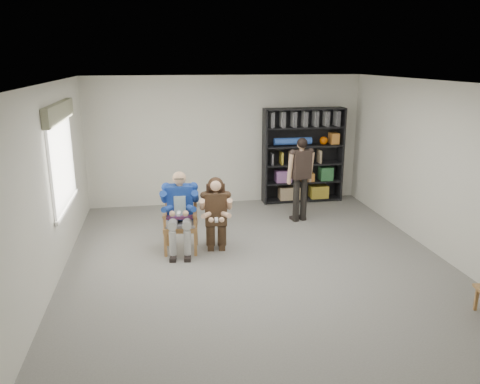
{
  "coord_description": "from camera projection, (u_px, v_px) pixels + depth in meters",
  "views": [
    {
      "loc": [
        -1.46,
        -6.57,
        3.12
      ],
      "look_at": [
        -0.2,
        0.6,
        1.05
      ],
      "focal_mm": 35.0,
      "sensor_mm": 36.0,
      "label": 1
    }
  ],
  "objects": [
    {
      "name": "floor",
      "position": [
        259.0,
        266.0,
        7.32
      ],
      "size": [
        6.0,
        7.0,
        0.01
      ],
      "primitive_type": "cube",
      "color": "slate",
      "rests_on": "ground"
    },
    {
      "name": "standing_man",
      "position": [
        301.0,
        180.0,
        9.16
      ],
      "size": [
        0.57,
        0.4,
        1.68
      ],
      "primitive_type": null,
      "rotation": [
        0.0,
        0.0,
        0.23
      ],
      "color": "#2B211C",
      "rests_on": "floor"
    },
    {
      "name": "armchair",
      "position": [
        181.0,
        221.0,
        7.77
      ],
      "size": [
        0.67,
        0.66,
        1.06
      ],
      "primitive_type": null,
      "rotation": [
        0.0,
        0.0,
        -0.11
      ],
      "color": "#A06C3D",
      "rests_on": "floor"
    },
    {
      "name": "room_shell",
      "position": [
        260.0,
        180.0,
        6.94
      ],
      "size": [
        6.0,
        7.0,
        2.8
      ],
      "primitive_type": null,
      "color": "silver",
      "rests_on": "ground"
    },
    {
      "name": "kneeling_woman",
      "position": [
        216.0,
        216.0,
        7.73
      ],
      "size": [
        0.62,
        0.9,
        1.26
      ],
      "primitive_type": null,
      "rotation": [
        0.0,
        0.0,
        -0.11
      ],
      "color": "#322216",
      "rests_on": "floor"
    },
    {
      "name": "bookshelf",
      "position": [
        303.0,
        156.0,
        10.42
      ],
      "size": [
        1.8,
        0.38,
        2.1
      ],
      "primitive_type": null,
      "color": "black",
      "rests_on": "floor"
    },
    {
      "name": "seated_man",
      "position": [
        180.0,
        212.0,
        7.73
      ],
      "size": [
        0.68,
        0.88,
        1.38
      ],
      "primitive_type": null,
      "rotation": [
        0.0,
        0.0,
        -0.11
      ],
      "color": "navy",
      "rests_on": "floor"
    },
    {
      "name": "window_left",
      "position": [
        63.0,
        158.0,
        7.33
      ],
      "size": [
        0.16,
        2.0,
        1.75
      ],
      "primitive_type": null,
      "color": "silver",
      "rests_on": "room_shell"
    }
  ]
}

